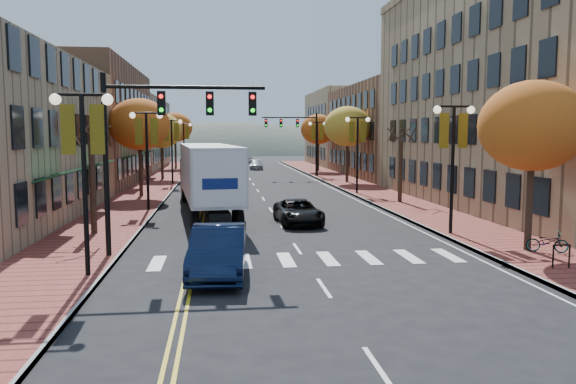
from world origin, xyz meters
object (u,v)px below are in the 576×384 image
object	(u,v)px
semi_truck	(206,173)
black_suv	(298,212)
navy_sedan	(218,251)
bicycle	(547,242)

from	to	relation	value
semi_truck	black_suv	bearing A→B (deg)	-50.12
semi_truck	navy_sedan	distance (m)	15.35
semi_truck	black_suv	xyz separation A→B (m)	(4.90, -4.79, -1.75)
bicycle	navy_sedan	bearing A→B (deg)	118.13
semi_truck	bicycle	world-z (taller)	semi_truck
navy_sedan	bicycle	size ratio (longest dim) A/B	3.30
navy_sedan	bicycle	distance (m)	12.84
semi_truck	navy_sedan	world-z (taller)	semi_truck
navy_sedan	black_suv	bearing A→B (deg)	71.55
navy_sedan	bicycle	world-z (taller)	navy_sedan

